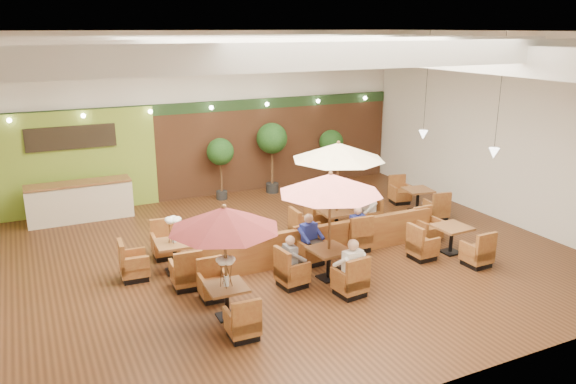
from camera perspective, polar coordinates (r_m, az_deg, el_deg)
room at (r=14.66m, az=-1.41°, el=8.70°), size 14.04×14.00×5.52m
service_counter at (r=17.90m, az=-20.37°, el=-0.91°), size 3.00×0.75×1.18m
booth_divider at (r=14.11m, az=3.78°, el=-5.04°), size 6.39×0.20×0.88m
table_0 at (r=10.86m, az=-6.45°, el=-4.15°), size 2.19×2.32×2.38m
table_1 at (r=12.49m, az=4.05°, el=-1.09°), size 2.46×2.55×2.57m
table_2 at (r=15.05m, az=5.08°, el=1.93°), size 2.67×2.67×2.73m
table_3 at (r=13.59m, az=-11.40°, el=-6.30°), size 2.57×2.57×1.53m
table_4 at (r=14.86m, az=15.46°, el=-4.91°), size 1.65×2.46×0.92m
table_5 at (r=18.14m, az=13.02°, el=-0.84°), size 0.93×2.50×0.91m
topiary_0 at (r=18.73m, az=-6.89°, el=3.84°), size 0.90×0.90×2.09m
topiary_1 at (r=19.34m, az=-1.65°, el=5.19°), size 1.06×1.06×2.46m
topiary_2 at (r=20.46m, az=4.41°, el=4.86°), size 0.88×0.88×2.04m
diner_0 at (r=12.14m, az=6.40°, el=-7.08°), size 0.45×0.38×0.85m
diner_1 at (r=13.64m, az=2.23°, el=-4.34°), size 0.43×0.38×0.82m
diner_2 at (r=12.48m, az=0.43°, el=-6.48°), size 0.29×0.37×0.75m
diner_3 at (r=14.56m, az=6.97°, el=-3.19°), size 0.37×0.29×0.75m
diner_4 at (r=15.87m, az=8.08°, el=-1.49°), size 0.32×0.40×0.81m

